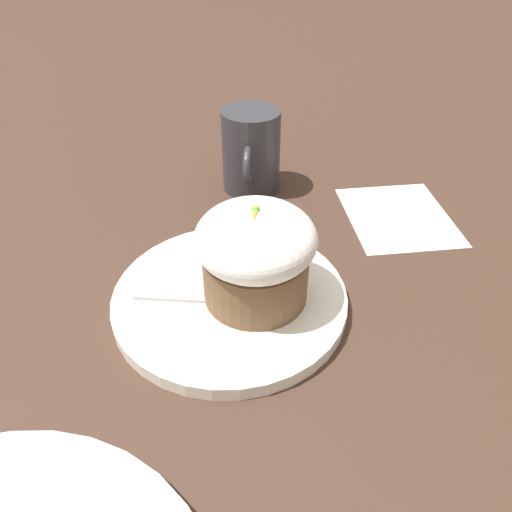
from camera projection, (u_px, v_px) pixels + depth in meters
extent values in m
plane|color=#3D281E|center=(230.00, 304.00, 0.46)|extent=(4.00, 4.00, 0.00)
cylinder|color=white|center=(230.00, 299.00, 0.46)|extent=(0.21, 0.21, 0.01)
cylinder|color=brown|center=(256.00, 272.00, 0.44)|extent=(0.09, 0.09, 0.05)
ellipsoid|color=white|center=(256.00, 236.00, 0.41)|extent=(0.10, 0.10, 0.06)
cone|color=orange|center=(255.00, 216.00, 0.39)|extent=(0.02, 0.01, 0.01)
sphere|color=green|center=(256.00, 209.00, 0.40)|extent=(0.01, 0.01, 0.01)
cube|color=#B7B7BC|center=(177.00, 297.00, 0.45)|extent=(0.01, 0.08, 0.00)
ellipsoid|color=#B7B7BC|center=(238.00, 299.00, 0.44)|extent=(0.04, 0.05, 0.01)
cylinder|color=#2D2D33|center=(252.00, 150.00, 0.60)|extent=(0.07, 0.07, 0.10)
torus|color=#2D2D33|center=(249.00, 166.00, 0.57)|extent=(0.05, 0.01, 0.05)
cube|color=white|center=(398.00, 216.00, 0.57)|extent=(0.16, 0.14, 0.00)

